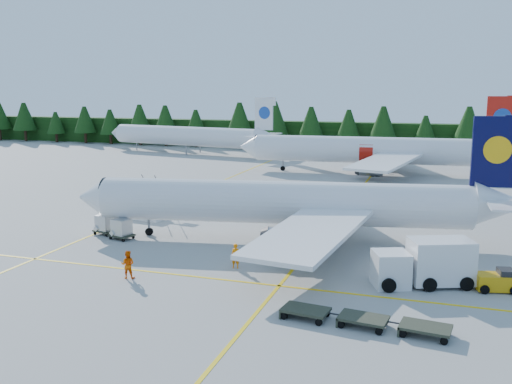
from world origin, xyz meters
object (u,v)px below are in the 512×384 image
(airliner_red, at_px, (362,150))
(airstairs, at_px, (148,211))
(airliner_navy, at_px, (275,203))
(baggage_tug, at_px, (498,281))
(service_truck, at_px, (423,263))

(airliner_red, xyz_separation_m, airstairs, (-16.67, -38.64, -2.89))
(airstairs, bearing_deg, airliner_navy, -7.54)
(airliner_navy, xyz_separation_m, baggage_tug, (17.66, -7.83, -2.62))
(airstairs, distance_m, service_truck, 30.33)
(airliner_navy, relative_size, baggage_tug, 13.12)
(airliner_navy, height_order, airstairs, airliner_navy)
(airstairs, bearing_deg, baggage_tug, -12.29)
(airliner_navy, bearing_deg, airstairs, 154.48)
(airliner_red, distance_m, baggage_tug, 53.04)
(airliner_navy, bearing_deg, service_truck, -42.96)
(airliner_red, height_order, service_truck, airliner_red)
(airliner_red, bearing_deg, baggage_tug, -76.50)
(airliner_navy, relative_size, airliner_red, 0.90)
(airliner_red, relative_size, service_truck, 5.93)
(airliner_navy, distance_m, baggage_tug, 19.49)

